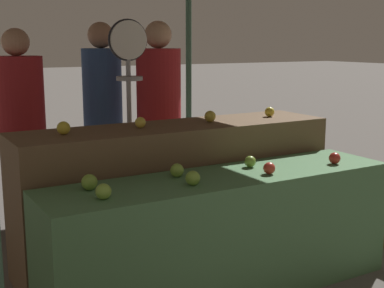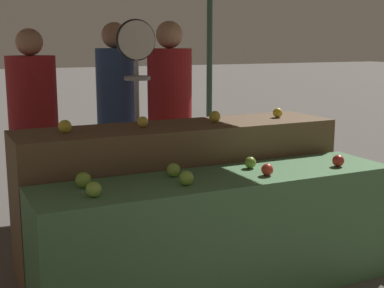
{
  "view_description": "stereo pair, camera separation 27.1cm",
  "coord_description": "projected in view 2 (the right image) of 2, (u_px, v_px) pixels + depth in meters",
  "views": [
    {
      "loc": [
        -1.75,
        -2.62,
        1.55
      ],
      "look_at": [
        -0.05,
        0.3,
        0.91
      ],
      "focal_mm": 50.0,
      "sensor_mm": 36.0,
      "label": 1
    },
    {
      "loc": [
        -1.51,
        -2.75,
        1.55
      ],
      "look_at": [
        -0.05,
        0.3,
        0.91
      ],
      "focal_mm": 50.0,
      "sensor_mm": 36.0,
      "label": 2
    }
  ],
  "objects": [
    {
      "name": "apple_back_2",
      "position": [
        215.0,
        117.0,
        3.82
      ],
      "size": [
        0.08,
        0.08,
        0.08
      ],
      "primitive_type": "sphere",
      "color": "gold",
      "rests_on": "display_counter_back"
    },
    {
      "name": "person_customer_left",
      "position": [
        116.0,
        104.0,
        4.8
      ],
      "size": [
        0.37,
        0.37,
        1.72
      ],
      "rotation": [
        0.0,
        0.0,
        3.08
      ],
      "color": "#2D2D38",
      "rests_on": "ground_plane"
    },
    {
      "name": "apple_back_0",
      "position": [
        65.0,
        126.0,
        3.37
      ],
      "size": [
        0.08,
        0.08,
        0.08
      ],
      "primitive_type": "sphere",
      "color": "gold",
      "rests_on": "display_counter_back"
    },
    {
      "name": "apple_front_6",
      "position": [
        250.0,
        163.0,
        3.42
      ],
      "size": [
        0.07,
        0.07,
        0.07
      ],
      "primitive_type": "sphere",
      "color": "#7AA338",
      "rests_on": "display_counter_front"
    },
    {
      "name": "produce_scale",
      "position": [
        137.0,
        79.0,
        4.08
      ],
      "size": [
        0.31,
        0.2,
        1.72
      ],
      "color": "#99999E",
      "rests_on": "ground_plane"
    },
    {
      "name": "apple_front_4",
      "position": [
        83.0,
        180.0,
        2.96
      ],
      "size": [
        0.09,
        0.09,
        0.09
      ],
      "primitive_type": "sphere",
      "color": "#7AA338",
      "rests_on": "display_counter_front"
    },
    {
      "name": "apple_front_5",
      "position": [
        174.0,
        170.0,
        3.2
      ],
      "size": [
        0.08,
        0.08,
        0.08
      ],
      "primitive_type": "sphere",
      "color": "#84AD3D",
      "rests_on": "display_counter_front"
    },
    {
      "name": "apple_back_1",
      "position": [
        143.0,
        122.0,
        3.59
      ],
      "size": [
        0.07,
        0.07,
        0.07
      ],
      "primitive_type": "sphere",
      "color": "yellow",
      "rests_on": "display_counter_back"
    },
    {
      "name": "apple_back_3",
      "position": [
        278.0,
        113.0,
        4.06
      ],
      "size": [
        0.07,
        0.07,
        0.07
      ],
      "primitive_type": "sphere",
      "color": "gold",
      "rests_on": "display_counter_back"
    },
    {
      "name": "apple_front_0",
      "position": [
        94.0,
        189.0,
        2.78
      ],
      "size": [
        0.08,
        0.08,
        0.08
      ],
      "primitive_type": "sphere",
      "color": "#84AD3D",
      "rests_on": "display_counter_front"
    },
    {
      "name": "apple_front_2",
      "position": [
        267.0,
        170.0,
        3.23
      ],
      "size": [
        0.07,
        0.07,
        0.07
      ],
      "primitive_type": "sphere",
      "color": "red",
      "rests_on": "display_counter_front"
    },
    {
      "name": "person_vendor_at_scale",
      "position": [
        170.0,
        109.0,
        4.56
      ],
      "size": [
        0.38,
        0.38,
        1.72
      ],
      "rotation": [
        0.0,
        0.0,
        3.14
      ],
      "color": "#2D2D38",
      "rests_on": "ground_plane"
    },
    {
      "name": "apple_front_3",
      "position": [
        338.0,
        161.0,
        3.47
      ],
      "size": [
        0.08,
        0.08,
        0.08
      ],
      "primitive_type": "sphere",
      "color": "#B72D23",
      "rests_on": "display_counter_front"
    },
    {
      "name": "apple_front_1",
      "position": [
        186.0,
        178.0,
        3.01
      ],
      "size": [
        0.08,
        0.08,
        0.08
      ],
      "primitive_type": "sphere",
      "color": "#7AA338",
      "rests_on": "display_counter_front"
    },
    {
      "name": "display_counter_front",
      "position": [
        221.0,
        235.0,
        3.3
      ],
      "size": [
        2.27,
        0.55,
        0.76
      ],
      "primitive_type": "cube",
      "color": "#4C7A4C",
      "rests_on": "ground_plane"
    },
    {
      "name": "display_counter_back",
      "position": [
        181.0,
        193.0,
        3.81
      ],
      "size": [
        2.27,
        0.55,
        0.99
      ],
      "primitive_type": "cube",
      "color": "brown",
      "rests_on": "ground_plane"
    },
    {
      "name": "person_customer_right",
      "position": [
        33.0,
        116.0,
        4.4
      ],
      "size": [
        0.43,
        0.43,
        1.66
      ],
      "rotation": [
        0.0,
        0.0,
        3.21
      ],
      "color": "#2D2D38",
      "rests_on": "ground_plane"
    }
  ]
}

